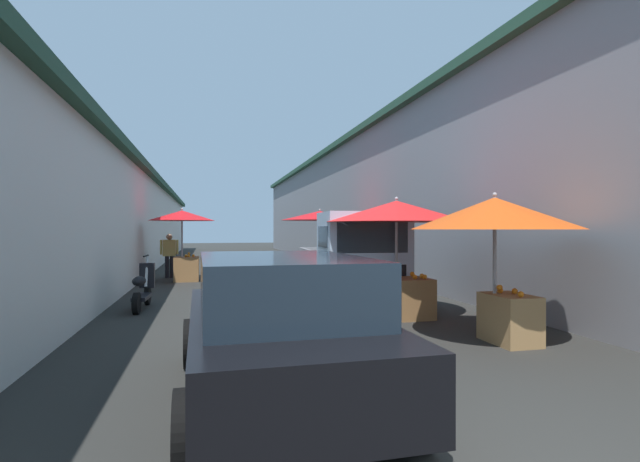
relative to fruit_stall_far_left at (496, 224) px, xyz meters
name	(u,v)px	position (x,y,z in m)	size (l,w,h in m)	color
ground	(265,281)	(9.13, 2.44, -1.80)	(90.00, 90.00, 0.00)	#282826
building_left_whitewash	(37,222)	(11.38, 9.92, 0.17)	(49.80, 7.50, 3.92)	silver
building_right_concrete	(440,202)	(11.38, -5.04, 1.06)	(49.80, 7.50, 5.69)	gray
fruit_stall_far_left	(496,224)	(0.00, 0.00, 0.00)	(2.55, 2.55, 2.28)	#9E9EA3
fruit_stall_near_right	(320,224)	(10.17, 0.36, 0.10)	(2.81, 2.81, 2.45)	#9E9EA3
fruit_stall_far_right	(398,223)	(2.35, 0.62, 0.04)	(2.80, 2.80, 2.36)	#9E9EA3
fruit_stall_near_left	(183,231)	(9.87, 5.08, -0.12)	(2.15, 2.15, 2.41)	#9E9EA3
hatchback_car	(279,326)	(-1.68, 3.61, -1.06)	(3.94, 1.98, 1.45)	black
delivery_truck	(355,259)	(3.96, 1.00, -0.76)	(5.01, 2.19, 2.08)	black
vendor_by_crates	(333,256)	(7.70, 0.50, -0.91)	(0.58, 0.37, 1.55)	#665B4C
vendor_in_shade	(169,253)	(11.08, 5.62, -0.91)	(0.23, 0.63, 1.55)	#232328
parked_scooter	(143,288)	(4.33, 5.66, -1.35)	(1.69, 0.36, 1.14)	black
plastic_stool	(307,274)	(7.96, 1.30, -1.47)	(0.30, 0.30, 0.43)	#194CB2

